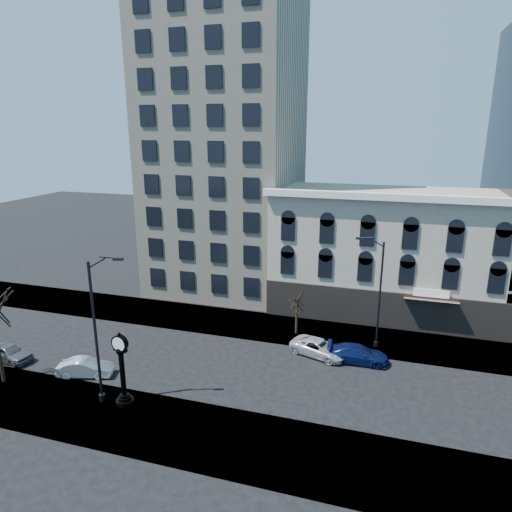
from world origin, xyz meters
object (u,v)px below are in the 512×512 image
(street_clock, at_px, (122,372))
(street_lamp_near, at_px, (103,292))
(car_near_a, at_px, (8,352))
(car_near_b, at_px, (85,368))

(street_clock, bearing_deg, street_lamp_near, 179.72)
(street_clock, height_order, car_near_a, street_clock)
(street_lamp_near, height_order, car_near_b, street_lamp_near)
(street_clock, relative_size, car_near_a, 1.25)
(car_near_a, distance_m, car_near_b, 7.37)
(car_near_a, bearing_deg, street_clock, -95.46)
(street_lamp_near, bearing_deg, car_near_b, 133.43)
(street_clock, distance_m, car_near_a, 12.66)
(street_clock, xyz_separation_m, street_lamp_near, (-0.96, 0.11, 5.48))
(street_lamp_near, relative_size, car_near_a, 2.49)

